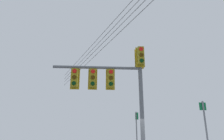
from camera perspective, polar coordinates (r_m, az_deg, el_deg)
The scene contains 4 objects.
signal_mast_assembly at distance 10.04m, azimuth 1.82°, elevation -2.93°, with size 4.41×1.59×6.02m.
route_sign_primary at distance 9.26m, azimuth 24.71°, elevation -15.97°, with size 0.28×0.12×3.11m.
route_sign_secondary at distance 12.22m, azimuth 6.89°, elevation -17.17°, with size 0.11×0.31×3.08m.
overhead_wire_span at distance 12.96m, azimuth 3.62°, elevation 14.20°, with size 4.35×29.78×2.03m.
Camera 1 is at (-4.18, -7.95, 1.77)m, focal length 33.12 mm.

